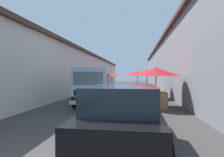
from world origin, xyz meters
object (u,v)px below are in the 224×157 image
(fruit_stall_far_left, at_px, (137,76))
(hatchback_car, at_px, (123,114))
(fruit_stall_near_left, at_px, (112,76))
(plastic_stool, at_px, (137,103))
(delivery_truck, at_px, (95,87))
(fruit_stall_far_right, at_px, (156,76))
(parked_scooter, at_px, (85,91))
(fruit_stall_mid_lane, at_px, (147,77))
(vendor_by_crates, at_px, (98,84))

(fruit_stall_far_left, distance_m, hatchback_car, 12.22)
(fruit_stall_near_left, bearing_deg, plastic_stool, -166.94)
(fruit_stall_near_left, bearing_deg, delivery_truck, -176.48)
(fruit_stall_far_right, relative_size, parked_scooter, 1.52)
(fruit_stall_mid_lane, bearing_deg, fruit_stall_far_right, -176.49)
(fruit_stall_far_left, distance_m, plastic_stool, 7.48)
(fruit_stall_far_right, bearing_deg, plastic_stool, 128.16)
(delivery_truck, height_order, vendor_by_crates, delivery_truck)
(hatchback_car, relative_size, delivery_truck, 0.80)
(vendor_by_crates, bearing_deg, parked_scooter, 85.15)
(delivery_truck, relative_size, vendor_by_crates, 2.94)
(fruit_stall_far_left, bearing_deg, plastic_stool, -179.77)
(fruit_stall_near_left, relative_size, plastic_stool, 6.19)
(delivery_truck, bearing_deg, fruit_stall_far_left, -18.82)
(parked_scooter, xyz_separation_m, plastic_stool, (-5.60, -4.29, -0.12))
(hatchback_car, distance_m, vendor_by_crates, 10.70)
(fruit_stall_mid_lane, relative_size, fruit_stall_far_right, 0.87)
(fruit_stall_far_right, bearing_deg, fruit_stall_mid_lane, 3.51)
(hatchback_car, distance_m, plastic_stool, 4.85)
(plastic_stool, bearing_deg, fruit_stall_mid_lane, -8.72)
(fruit_stall_near_left, distance_m, fruit_stall_far_left, 6.62)
(hatchback_car, bearing_deg, plastic_stool, -3.73)
(fruit_stall_mid_lane, height_order, fruit_stall_far_right, fruit_stall_mid_lane)
(fruit_stall_mid_lane, distance_m, hatchback_car, 9.96)
(fruit_stall_far_right, height_order, plastic_stool, fruit_stall_far_right)
(fruit_stall_near_left, height_order, fruit_stall_far_left, fruit_stall_far_left)
(fruit_stall_far_left, xyz_separation_m, parked_scooter, (-1.76, 4.26, -1.17))
(fruit_stall_near_left, height_order, hatchback_car, fruit_stall_near_left)
(fruit_stall_near_left, height_order, delivery_truck, fruit_stall_near_left)
(fruit_stall_far_left, xyz_separation_m, plastic_stool, (-7.36, -0.03, -1.30))
(vendor_by_crates, distance_m, parked_scooter, 1.30)
(fruit_stall_mid_lane, bearing_deg, hatchback_car, 173.71)
(fruit_stall_far_left, bearing_deg, fruit_stall_near_left, 27.36)
(fruit_stall_far_right, relative_size, hatchback_car, 0.65)
(parked_scooter, bearing_deg, fruit_stall_mid_lane, -96.37)
(fruit_stall_far_left, bearing_deg, vendor_by_crates, 121.21)
(hatchback_car, relative_size, parked_scooter, 2.32)
(plastic_stool, bearing_deg, fruit_stall_near_left, 13.06)
(fruit_stall_near_left, xyz_separation_m, fruit_stall_far_right, (-12.43, -4.10, 0.05))
(hatchback_car, height_order, delivery_truck, delivery_truck)
(hatchback_car, bearing_deg, fruit_stall_far_left, -1.34)
(fruit_stall_far_right, distance_m, parked_scooter, 7.26)
(fruit_stall_far_right, relative_size, fruit_stall_far_left, 1.12)
(fruit_stall_mid_lane, height_order, fruit_stall_far_left, fruit_stall_mid_lane)
(parked_scooter, bearing_deg, delivery_truck, -157.86)
(delivery_truck, bearing_deg, fruit_stall_near_left, 3.52)
(fruit_stall_far_left, height_order, plastic_stool, fruit_stall_far_left)
(fruit_stall_far_right, relative_size, delivery_truck, 0.52)
(fruit_stall_near_left, xyz_separation_m, vendor_by_crates, (-7.74, 0.03, -0.64))
(delivery_truck, bearing_deg, parked_scooter, 22.14)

